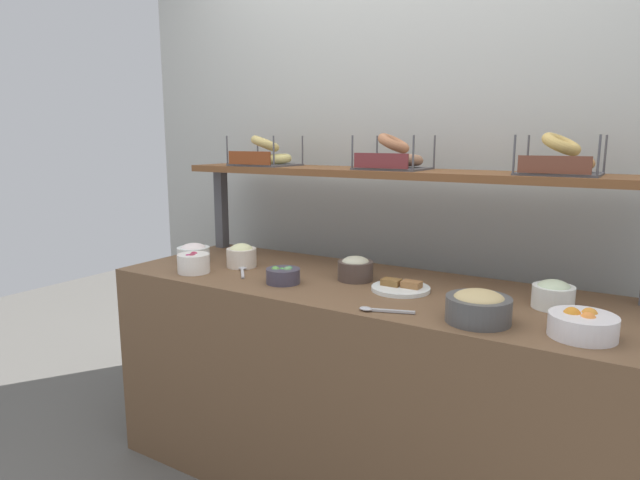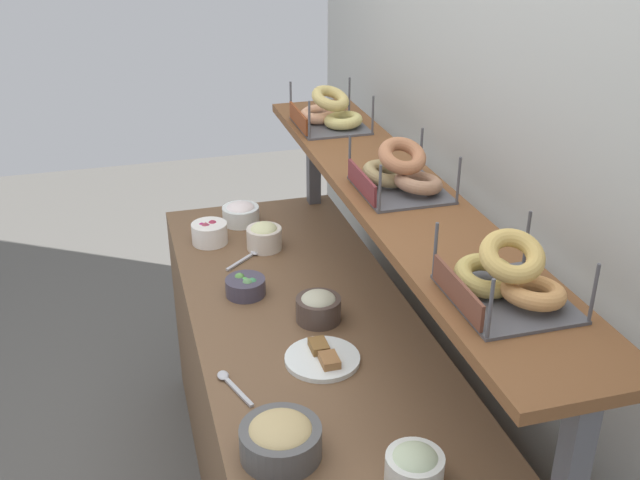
% 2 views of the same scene
% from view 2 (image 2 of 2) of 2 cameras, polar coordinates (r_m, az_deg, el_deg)
% --- Properties ---
extents(back_wall, '(3.23, 0.06, 2.40)m').
position_cam_2_polar(back_wall, '(2.34, 12.34, 2.56)').
color(back_wall, '#ACAEA8').
rests_on(back_wall, ground_plane).
extents(deli_counter, '(2.03, 0.70, 0.85)m').
position_cam_2_polar(deli_counter, '(2.58, -0.69, -14.74)').
color(deli_counter, brown).
rests_on(deli_counter, ground_plane).
extents(shelf_riser_left, '(0.05, 0.05, 0.40)m').
position_cam_2_polar(shelf_riser_left, '(3.13, -0.49, 6.28)').
color(shelf_riser_left, '#4C4C51').
rests_on(shelf_riser_left, deli_counter).
extents(shelf_riser_right, '(0.05, 0.05, 0.40)m').
position_cam_2_polar(shelf_riser_right, '(1.61, 18.47, -16.97)').
color(shelf_riser_right, '#4C4C51').
rests_on(shelf_riser_right, deli_counter).
extents(upper_shelf, '(1.99, 0.32, 0.03)m').
position_cam_2_polar(upper_shelf, '(2.21, 6.00, 3.37)').
color(upper_shelf, brown).
rests_on(upper_shelf, shelf_riser_left).
extents(bowl_beet_salad, '(0.13, 0.13, 0.09)m').
position_cam_2_polar(bowl_beet_salad, '(2.86, -8.42, 0.57)').
color(bowl_beet_salad, white).
rests_on(bowl_beet_salad, deli_counter).
extents(bowl_cream_cheese, '(0.15, 0.15, 0.09)m').
position_cam_2_polar(bowl_cream_cheese, '(3.01, -6.05, 2.05)').
color(bowl_cream_cheese, white).
rests_on(bowl_cream_cheese, deli_counter).
extents(bowl_scallion_spread, '(0.14, 0.14, 0.10)m').
position_cam_2_polar(bowl_scallion_spread, '(1.80, 7.21, -16.72)').
color(bowl_scallion_spread, white).
rests_on(bowl_scallion_spread, deli_counter).
extents(bowl_veggie_mix, '(0.13, 0.13, 0.07)m').
position_cam_2_polar(bowl_veggie_mix, '(2.50, -5.69, -3.51)').
color(bowl_veggie_mix, '#413C4C').
rests_on(bowl_veggie_mix, deli_counter).
extents(bowl_hummus, '(0.20, 0.20, 0.10)m').
position_cam_2_polar(bowl_hummus, '(1.85, -3.02, -14.84)').
color(bowl_hummus, '#4E4D4D').
rests_on(bowl_hummus, deli_counter).
extents(bowl_potato_salad, '(0.13, 0.13, 0.10)m').
position_cam_2_polar(bowl_potato_salad, '(2.79, -4.27, 0.31)').
color(bowl_potato_salad, beige).
rests_on(bowl_potato_salad, deli_counter).
extents(bowl_tuna_salad, '(0.14, 0.14, 0.10)m').
position_cam_2_polar(bowl_tuna_salad, '(2.34, -0.12, -5.09)').
color(bowl_tuna_salad, '#4B3B34').
rests_on(bowl_tuna_salad, deli_counter).
extents(serving_plate_white, '(0.22, 0.22, 0.04)m').
position_cam_2_polar(serving_plate_white, '(2.18, 0.20, -8.95)').
color(serving_plate_white, white).
rests_on(serving_plate_white, deli_counter).
extents(serving_spoon_near_plate, '(0.17, 0.07, 0.01)m').
position_cam_2_polar(serving_spoon_near_plate, '(2.10, -6.87, -10.73)').
color(serving_spoon_near_plate, '#B7B7BC').
rests_on(serving_spoon_near_plate, deli_counter).
extents(serving_spoon_by_edge, '(0.13, 0.14, 0.01)m').
position_cam_2_polar(serving_spoon_by_edge, '(2.74, -5.49, -1.26)').
color(serving_spoon_by_edge, '#B7B7BC').
rests_on(serving_spoon_by_edge, deli_counter).
extents(bagel_basket_plain, '(0.29, 0.25, 0.15)m').
position_cam_2_polar(bagel_basket_plain, '(2.76, 0.72, 9.59)').
color(bagel_basket_plain, '#4C4C51').
rests_on(bagel_basket_plain, upper_shelf).
extents(bagel_basket_everything, '(0.29, 0.25, 0.16)m').
position_cam_2_polar(bagel_basket_everything, '(2.18, 6.14, 4.98)').
color(bagel_basket_everything, '#4C4C51').
rests_on(bagel_basket_everything, upper_shelf).
extents(bagel_basket_sesame, '(0.28, 0.26, 0.16)m').
position_cam_2_polar(bagel_basket_sesame, '(1.66, 14.08, -2.92)').
color(bagel_basket_sesame, '#4C4C51').
rests_on(bagel_basket_sesame, upper_shelf).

